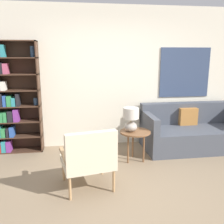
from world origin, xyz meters
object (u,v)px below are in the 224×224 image
at_px(side_table, 135,135).
at_px(table_lamp, 131,118).
at_px(armchair, 89,157).
at_px(couch, 191,132).
at_px(bookshelf, 11,99).

bearing_deg(side_table, table_lamp, 174.24).
bearing_deg(armchair, side_table, 45.71).
bearing_deg(couch, bookshelf, 174.97).
height_order(side_table, table_lamp, table_lamp).
distance_m(couch, side_table, 1.33).
relative_size(bookshelf, armchair, 2.37).
bearing_deg(table_lamp, armchair, -131.23).
bearing_deg(side_table, bookshelf, 160.16).
bearing_deg(side_table, couch, 21.02).
height_order(bookshelf, table_lamp, bookshelf).
xyz_separation_m(armchair, table_lamp, (0.75, 0.85, 0.28)).
bearing_deg(armchair, couch, 32.68).
bearing_deg(side_table, armchair, -134.29).
height_order(bookshelf, side_table, bookshelf).
xyz_separation_m(armchair, couch, (2.06, 1.32, -0.17)).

